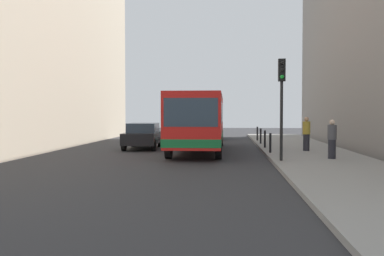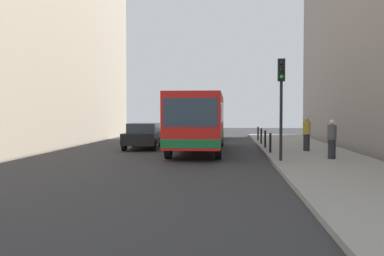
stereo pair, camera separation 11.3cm
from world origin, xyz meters
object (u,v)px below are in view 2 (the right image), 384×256
object	(u,v)px
bollard_far	(261,136)
bollard_farthest	(258,134)
pedestrian_mid_sidewalk	(307,134)
bollard_near	(270,143)
bollard_mid	(265,139)
car_behind_bus	(210,129)
bus	(199,119)
traffic_light	(281,90)
car_beside_bus	(143,135)
pedestrian_near_signal	(332,139)

from	to	relation	value
bollard_far	bollard_farthest	bearing A→B (deg)	90.00
pedestrian_mid_sidewalk	bollard_near	bearing A→B (deg)	158.23
bollard_mid	bollard_far	bearing A→B (deg)	90.00
car_behind_bus	bollard_far	world-z (taller)	car_behind_bus
bus	bollard_far	bearing A→B (deg)	-132.30
traffic_light	bollard_farthest	world-z (taller)	traffic_light
bus	pedestrian_mid_sidewalk	size ratio (longest dim) A/B	6.40
bollard_mid	bollard_farthest	distance (m)	6.22
traffic_light	pedestrian_mid_sidewalk	size ratio (longest dim) A/B	2.38
bollard_mid	pedestrian_mid_sidewalk	distance (m)	2.76
bus	car_beside_bus	bearing A→B (deg)	-23.22
bollard_mid	traffic_light	bearing A→B (deg)	-89.14
bollard_far	traffic_light	bearing A→B (deg)	-89.41
car_beside_bus	traffic_light	xyz separation A→B (m)	(7.04, -7.16, 2.22)
car_beside_bus	bollard_far	world-z (taller)	car_beside_bus
bollard_farthest	traffic_light	bearing A→B (deg)	-89.55
bollard_mid	car_behind_bus	bearing A→B (deg)	109.26
bollard_near	bollard_farthest	bearing A→B (deg)	90.00
bollard_near	pedestrian_near_signal	bearing A→B (deg)	-48.48
car_beside_bus	bollard_far	bearing A→B (deg)	-161.86
bollard_farthest	pedestrian_mid_sidewalk	distance (m)	8.39
bus	bollard_near	size ratio (longest dim) A/B	11.61
car_beside_bus	pedestrian_near_signal	world-z (taller)	pedestrian_near_signal
bollard_mid	bollard_near	bearing A→B (deg)	-90.00
bus	bollard_mid	distance (m)	3.88
bollard_mid	pedestrian_mid_sidewalk	bearing A→B (deg)	-45.37
car_behind_bus	traffic_light	size ratio (longest dim) A/B	1.10
car_behind_bus	traffic_light	world-z (taller)	traffic_light
bollard_near	bollard_farthest	world-z (taller)	same
bollard_near	bollard_far	bearing A→B (deg)	90.00
bus	bollard_near	world-z (taller)	bus
pedestrian_mid_sidewalk	bollard_farthest	bearing A→B (deg)	50.14
car_behind_bus	bollard_mid	world-z (taller)	car_behind_bus
car_beside_bus	bollard_near	bearing A→B (deg)	150.08
bollard_near	bollard_mid	size ratio (longest dim) A/B	1.00
bollard_far	pedestrian_mid_sidewalk	world-z (taller)	pedestrian_mid_sidewalk
bus	bollard_mid	size ratio (longest dim) A/B	11.61
car_beside_bus	bollard_farthest	size ratio (longest dim) A/B	4.70
pedestrian_near_signal	car_behind_bus	bearing A→B (deg)	-151.99
car_beside_bus	traffic_light	size ratio (longest dim) A/B	1.09
bollard_farthest	bollard_near	bearing A→B (deg)	-90.00
pedestrian_near_signal	bus	bearing A→B (deg)	-121.51
car_beside_bus	bollard_far	size ratio (longest dim) A/B	4.70
car_beside_bus	bollard_near	distance (m)	7.83
pedestrian_near_signal	pedestrian_mid_sidewalk	distance (m)	3.80
bus	car_behind_bus	size ratio (longest dim) A/B	2.44
traffic_light	pedestrian_near_signal	world-z (taller)	traffic_light
bollard_farthest	bus	bearing A→B (deg)	-116.94
car_beside_bus	pedestrian_near_signal	bearing A→B (deg)	143.70
bus	bollard_far	distance (m)	5.49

